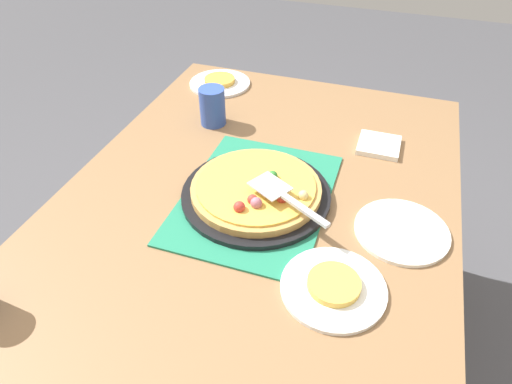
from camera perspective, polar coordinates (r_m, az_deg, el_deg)
ground_plane at (r=1.73m, az=-0.00°, el=-19.91°), size 8.00×8.00×0.00m
dining_table at (r=1.22m, az=-0.00°, el=-4.65°), size 1.40×1.00×0.75m
placemat at (r=1.15m, az=-0.00°, el=-0.65°), size 0.48×0.36×0.01m
pizza_pan at (r=1.14m, az=-0.00°, el=-0.27°), size 0.38×0.38×0.01m
pizza at (r=1.12m, az=0.06°, el=0.45°), size 0.33×0.33×0.05m
plate_near_left at (r=0.96m, az=9.83°, el=-11.95°), size 0.22×0.22×0.01m
plate_far_right at (r=1.68m, az=-4.63°, el=13.65°), size 0.22×0.22×0.01m
plate_side at (r=1.11m, az=18.08°, el=-4.74°), size 0.22×0.22×0.01m
served_slice_left at (r=0.95m, az=9.91°, el=-11.46°), size 0.11×0.11×0.02m
served_slice_right at (r=1.68m, az=-4.66°, el=14.04°), size 0.11×0.11×0.02m
cup_far at (r=1.42m, az=-5.58°, el=10.81°), size 0.08×0.08×0.12m
pizza_server at (r=1.05m, az=3.57°, el=-0.46°), size 0.15×0.22×0.01m
napkin_stack at (r=1.37m, az=15.40°, el=5.79°), size 0.12×0.12×0.02m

